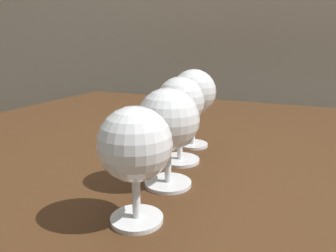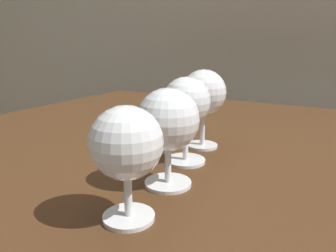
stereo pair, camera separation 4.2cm
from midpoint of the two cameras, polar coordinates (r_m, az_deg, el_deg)
name	(u,v)px [view 1 (the left image)]	position (r m, az deg, el deg)	size (l,w,h in m)	color
dining_table	(219,177)	(0.69, 7.28, -9.03)	(1.27, 0.91, 0.70)	#472B16
wine_glass_rose	(135,147)	(0.34, -9.51, -3.81)	(0.08, 0.08, 0.13)	white
wine_glass_pinot	(168,122)	(0.42, -2.87, 0.75)	(0.08, 0.08, 0.13)	white
wine_glass_cabernet	(180,103)	(0.51, -0.18, 4.04)	(0.08, 0.08, 0.14)	white
wine_glass_white	(194,93)	(0.59, 2.53, 5.80)	(0.08, 0.08, 0.14)	white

